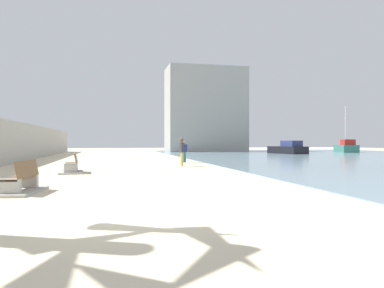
% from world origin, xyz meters
% --- Properties ---
extents(ground_plane, '(120.00, 120.00, 0.00)m').
position_xyz_m(ground_plane, '(0.00, 18.00, 0.00)').
color(ground_plane, beige).
extents(seawall, '(0.80, 64.00, 2.99)m').
position_xyz_m(seawall, '(-7.50, 18.00, 1.49)').
color(seawall, '#ADAAA3').
rests_on(seawall, ground).
extents(bench_near, '(1.38, 2.23, 0.98)m').
position_xyz_m(bench_near, '(-3.14, 3.82, 0.23)').
color(bench_near, '#ADAAA3').
rests_on(bench_near, ground).
extents(bench_far, '(1.25, 2.18, 0.98)m').
position_xyz_m(bench_far, '(-2.39, 10.74, 0.23)').
color(bench_far, '#ADAAA3').
rests_on(bench_far, ground).
extents(person_walking, '(0.46, 0.32, 1.57)m').
position_xyz_m(person_walking, '(4.83, 18.26, 0.90)').
color(person_walking, teal).
rests_on(person_walking, ground).
extents(person_standing, '(0.26, 0.52, 1.76)m').
position_xyz_m(person_standing, '(3.83, 14.18, 1.04)').
color(person_standing, gold).
rests_on(person_standing, ground).
extents(boat_nearest, '(3.43, 5.41, 1.61)m').
position_xyz_m(boat_nearest, '(20.90, 33.05, 0.65)').
color(boat_nearest, black).
rests_on(boat_nearest, water_bay).
extents(boat_mid_bay, '(3.13, 4.60, 6.50)m').
position_xyz_m(boat_mid_bay, '(31.52, 36.41, 0.74)').
color(boat_mid_bay, '#337060').
rests_on(boat_mid_bay, water_bay).
extents(harbor_building, '(12.00, 6.00, 12.85)m').
position_xyz_m(harbor_building, '(13.70, 46.00, 6.42)').
color(harbor_building, '#9E9E99').
rests_on(harbor_building, ground).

